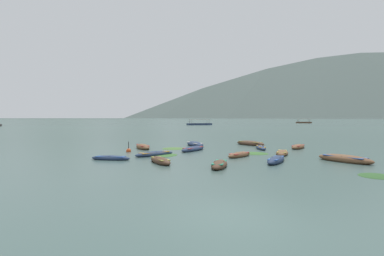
{
  "coord_description": "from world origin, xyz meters",
  "views": [
    {
      "loc": [
        -1.87,
        -9.73,
        3.25
      ],
      "look_at": [
        2.0,
        49.68,
        1.13
      ],
      "focal_mm": 28.48,
      "sensor_mm": 36.0,
      "label": 1
    }
  ],
  "objects_px": {
    "rowboat_3": "(282,153)",
    "rowboat_5": "(195,144)",
    "rowboat_4": "(219,165)",
    "ferry_0": "(304,122)",
    "ferry_2": "(199,124)",
    "rowboat_8": "(160,161)",
    "rowboat_9": "(298,147)",
    "rowboat_10": "(239,155)",
    "rowboat_11": "(345,159)",
    "rowboat_12": "(111,158)",
    "rowboat_7": "(143,147)",
    "rowboat_0": "(154,154)",
    "rowboat_2": "(261,148)",
    "rowboat_1": "(193,149)",
    "rowboat_6": "(276,160)",
    "mooring_buoy": "(129,151)",
    "rowboat_13": "(250,143)"
  },
  "relations": [
    {
      "from": "rowboat_3",
      "to": "rowboat_5",
      "type": "relative_size",
      "value": 0.77
    },
    {
      "from": "rowboat_4",
      "to": "rowboat_5",
      "type": "relative_size",
      "value": 0.74
    },
    {
      "from": "ferry_0",
      "to": "ferry_2",
      "type": "relative_size",
      "value": 0.78
    },
    {
      "from": "rowboat_4",
      "to": "rowboat_8",
      "type": "xyz_separation_m",
      "value": [
        -3.9,
        2.03,
        0.0
      ]
    },
    {
      "from": "rowboat_9",
      "to": "rowboat_10",
      "type": "height_order",
      "value": "rowboat_9"
    },
    {
      "from": "rowboat_8",
      "to": "rowboat_11",
      "type": "xyz_separation_m",
      "value": [
        13.4,
        -0.26,
        0.04
      ]
    },
    {
      "from": "rowboat_5",
      "to": "rowboat_11",
      "type": "distance_m",
      "value": 16.41
    },
    {
      "from": "rowboat_5",
      "to": "rowboat_12",
      "type": "xyz_separation_m",
      "value": [
        -7.28,
        -10.85,
        -0.06
      ]
    },
    {
      "from": "rowboat_5",
      "to": "rowboat_7",
      "type": "xyz_separation_m",
      "value": [
        -5.61,
        -2.83,
        0.0
      ]
    },
    {
      "from": "rowboat_8",
      "to": "rowboat_10",
      "type": "relative_size",
      "value": 1.2
    },
    {
      "from": "ferry_0",
      "to": "rowboat_12",
      "type": "bearing_deg",
      "value": -118.91
    },
    {
      "from": "rowboat_4",
      "to": "rowboat_8",
      "type": "distance_m",
      "value": 4.4
    },
    {
      "from": "rowboat_0",
      "to": "rowboat_2",
      "type": "height_order",
      "value": "rowboat_0"
    },
    {
      "from": "rowboat_0",
      "to": "rowboat_7",
      "type": "xyz_separation_m",
      "value": [
        -1.52,
        5.76,
        0.04
      ]
    },
    {
      "from": "rowboat_1",
      "to": "rowboat_2",
      "type": "bearing_deg",
      "value": 9.28
    },
    {
      "from": "rowboat_11",
      "to": "rowboat_10",
      "type": "bearing_deg",
      "value": 155.18
    },
    {
      "from": "rowboat_5",
      "to": "rowboat_6",
      "type": "height_order",
      "value": "rowboat_5"
    },
    {
      "from": "rowboat_0",
      "to": "mooring_buoy",
      "type": "distance_m",
      "value": 3.95
    },
    {
      "from": "rowboat_7",
      "to": "ferry_0",
      "type": "xyz_separation_m",
      "value": [
        74.95,
        130.72,
        0.26
      ]
    },
    {
      "from": "rowboat_5",
      "to": "rowboat_11",
      "type": "xyz_separation_m",
      "value": [
        9.98,
        -13.03,
        0.02
      ]
    },
    {
      "from": "rowboat_7",
      "to": "ferry_2",
      "type": "distance_m",
      "value": 95.42
    },
    {
      "from": "ferry_2",
      "to": "rowboat_11",
      "type": "bearing_deg",
      "value": -89.29
    },
    {
      "from": "rowboat_12",
      "to": "rowboat_6",
      "type": "bearing_deg",
      "value": -9.91
    },
    {
      "from": "rowboat_1",
      "to": "rowboat_6",
      "type": "xyz_separation_m",
      "value": [
        5.44,
        -7.98,
        0.0
      ]
    },
    {
      "from": "rowboat_8",
      "to": "rowboat_12",
      "type": "bearing_deg",
      "value": 153.66
    },
    {
      "from": "rowboat_1",
      "to": "rowboat_3",
      "type": "relative_size",
      "value": 1.12
    },
    {
      "from": "rowboat_2",
      "to": "rowboat_1",
      "type": "bearing_deg",
      "value": -170.72
    },
    {
      "from": "rowboat_8",
      "to": "ferry_0",
      "type": "bearing_deg",
      "value": 62.64
    },
    {
      "from": "rowboat_10",
      "to": "ferry_2",
      "type": "distance_m",
      "value": 101.44
    },
    {
      "from": "rowboat_3",
      "to": "rowboat_4",
      "type": "bearing_deg",
      "value": -136.06
    },
    {
      "from": "rowboat_6",
      "to": "rowboat_7",
      "type": "relative_size",
      "value": 1.04
    },
    {
      "from": "rowboat_1",
      "to": "rowboat_13",
      "type": "xyz_separation_m",
      "value": [
        7.07,
        5.5,
        0.03
      ]
    },
    {
      "from": "rowboat_0",
      "to": "rowboat_6",
      "type": "relative_size",
      "value": 0.99
    },
    {
      "from": "rowboat_13",
      "to": "mooring_buoy",
      "type": "relative_size",
      "value": 3.68
    },
    {
      "from": "rowboat_1",
      "to": "rowboat_11",
      "type": "relative_size",
      "value": 0.89
    },
    {
      "from": "rowboat_8",
      "to": "rowboat_12",
      "type": "xyz_separation_m",
      "value": [
        -3.85,
        1.91,
        -0.04
      ]
    },
    {
      "from": "rowboat_3",
      "to": "mooring_buoy",
      "type": "bearing_deg",
      "value": 167.8
    },
    {
      "from": "rowboat_9",
      "to": "ferry_2",
      "type": "bearing_deg",
      "value": 91.09
    },
    {
      "from": "rowboat_10",
      "to": "rowboat_4",
      "type": "bearing_deg",
      "value": -115.93
    },
    {
      "from": "rowboat_0",
      "to": "rowboat_10",
      "type": "height_order",
      "value": "rowboat_10"
    },
    {
      "from": "rowboat_10",
      "to": "rowboat_13",
      "type": "bearing_deg",
      "value": 70.78
    },
    {
      "from": "rowboat_4",
      "to": "rowboat_7",
      "type": "xyz_separation_m",
      "value": [
        -6.09,
        11.96,
        0.02
      ]
    },
    {
      "from": "rowboat_5",
      "to": "rowboat_6",
      "type": "bearing_deg",
      "value": -69.41
    },
    {
      "from": "rowboat_0",
      "to": "rowboat_1",
      "type": "xyz_separation_m",
      "value": [
        3.52,
        3.6,
        0.02
      ]
    },
    {
      "from": "rowboat_9",
      "to": "rowboat_10",
      "type": "relative_size",
      "value": 1.11
    },
    {
      "from": "rowboat_10",
      "to": "ferry_2",
      "type": "bearing_deg",
      "value": 86.74
    },
    {
      "from": "rowboat_5",
      "to": "rowboat_6",
      "type": "distance_m",
      "value": 13.86
    },
    {
      "from": "rowboat_12",
      "to": "ferry_0",
      "type": "bearing_deg",
      "value": 61.09
    },
    {
      "from": "rowboat_4",
      "to": "ferry_0",
      "type": "distance_m",
      "value": 158.43
    },
    {
      "from": "rowboat_5",
      "to": "mooring_buoy",
      "type": "relative_size",
      "value": 4.0
    }
  ]
}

